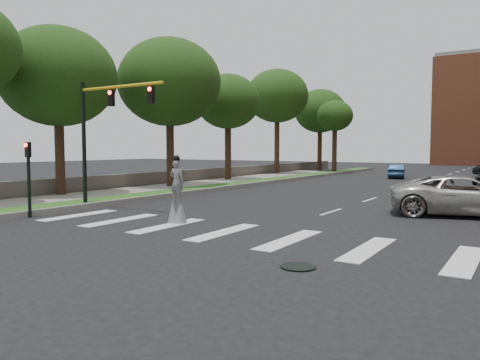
% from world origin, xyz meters
% --- Properties ---
extents(ground_plane, '(160.00, 160.00, 0.00)m').
position_xyz_m(ground_plane, '(0.00, 0.00, 0.00)').
color(ground_plane, black).
rests_on(ground_plane, ground).
extents(grass_median, '(2.00, 60.00, 0.25)m').
position_xyz_m(grass_median, '(-11.50, 20.00, 0.12)').
color(grass_median, '#225117').
rests_on(grass_median, ground).
extents(median_curb, '(0.20, 60.00, 0.28)m').
position_xyz_m(median_curb, '(-10.45, 20.00, 0.14)').
color(median_curb, gray).
rests_on(median_curb, ground).
extents(sidewalk_left, '(4.00, 60.00, 0.18)m').
position_xyz_m(sidewalk_left, '(-14.50, 10.00, 0.09)').
color(sidewalk_left, gray).
rests_on(sidewalk_left, ground).
extents(stone_wall, '(0.50, 56.00, 1.10)m').
position_xyz_m(stone_wall, '(-17.00, 22.00, 0.55)').
color(stone_wall, '#534F47').
rests_on(stone_wall, ground).
extents(manhole, '(0.90, 0.90, 0.04)m').
position_xyz_m(manhole, '(3.00, -2.00, 0.02)').
color(manhole, black).
rests_on(manhole, ground).
extents(traffic_signal, '(5.30, 0.23, 6.20)m').
position_xyz_m(traffic_signal, '(-9.78, 3.00, 4.15)').
color(traffic_signal, black).
rests_on(traffic_signal, ground).
extents(secondary_signal, '(0.25, 0.21, 3.23)m').
position_xyz_m(secondary_signal, '(-10.30, -0.50, 1.95)').
color(secondary_signal, black).
rests_on(secondary_signal, ground).
extents(stilt_performer, '(0.84, 0.55, 2.70)m').
position_xyz_m(stilt_performer, '(-4.00, 1.71, 1.04)').
color(stilt_performer, black).
rests_on(stilt_performer, ground).
extents(suv_crossing, '(6.92, 4.46, 1.77)m').
position_xyz_m(suv_crossing, '(5.44, 9.95, 0.89)').
color(suv_crossing, '#AAA8A1').
rests_on(suv_crossing, ground).
extents(car_mid, '(2.24, 4.32, 1.35)m').
position_xyz_m(car_mid, '(-3.43, 34.16, 0.68)').
color(car_mid, '#152C4B').
rests_on(car_mid, ground).
extents(tree_1, '(6.89, 6.89, 10.09)m').
position_xyz_m(tree_1, '(-16.10, 5.39, 7.14)').
color(tree_1, black).
rests_on(tree_1, ground).
extents(tree_2, '(7.43, 7.43, 10.84)m').
position_xyz_m(tree_2, '(-14.56, 13.60, 7.66)').
color(tree_2, black).
rests_on(tree_2, ground).
extents(tree_3, '(5.63, 5.63, 9.41)m').
position_xyz_m(tree_3, '(-15.02, 21.87, 6.97)').
color(tree_3, black).
rests_on(tree_3, ground).
extents(tree_4, '(6.77, 6.77, 11.43)m').
position_xyz_m(tree_4, '(-15.90, 32.81, 8.51)').
color(tree_4, black).
rests_on(tree_4, ground).
extents(tree_5, '(6.37, 6.37, 10.25)m').
position_xyz_m(tree_5, '(-14.99, 42.60, 7.50)').
color(tree_5, black).
rests_on(tree_5, ground).
extents(tree_6, '(4.11, 4.11, 8.36)m').
position_xyz_m(tree_6, '(-11.61, 38.85, 6.51)').
color(tree_6, black).
rests_on(tree_6, ground).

